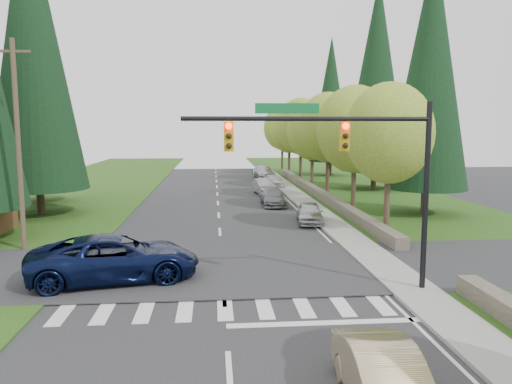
{
  "coord_description": "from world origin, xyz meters",
  "views": [
    {
      "loc": [
        -0.33,
        -12.48,
        5.89
      ],
      "look_at": [
        1.72,
        11.43,
        2.8
      ],
      "focal_mm": 35.0,
      "sensor_mm": 36.0,
      "label": 1
    }
  ],
  "objects": [
    {
      "name": "parked_car_a",
      "position": [
        5.6,
        17.64,
        0.66
      ],
      "size": [
        1.99,
        4.0,
        1.31
      ],
      "primitive_type": "imported",
      "rotation": [
        0.0,
        0.0,
        -0.12
      ],
      "color": "#B9B9BE",
      "rests_on": "ground"
    },
    {
      "name": "sidewalk_east",
      "position": [
        6.9,
        22.0,
        0.07
      ],
      "size": [
        1.8,
        80.0,
        0.13
      ],
      "primitive_type": "cube",
      "color": "gray",
      "rests_on": "ground"
    },
    {
      "name": "decid_tree_5",
      "position": [
        9.1,
        49.0,
        5.53
      ],
      "size": [
        4.8,
        4.8,
        8.3
      ],
      "color": "#38281C",
      "rests_on": "ground"
    },
    {
      "name": "decid_tree_0",
      "position": [
        9.2,
        14.0,
        5.6
      ],
      "size": [
        4.8,
        4.8,
        8.37
      ],
      "color": "#38281C",
      "rests_on": "ground"
    },
    {
      "name": "suv_navy",
      "position": [
        -4.16,
        6.7,
        0.89
      ],
      "size": [
        6.91,
        4.22,
        1.79
      ],
      "primitive_type": "imported",
      "rotation": [
        0.0,
        0.0,
        1.78
      ],
      "color": "#0A1336",
      "rests_on": "ground"
    },
    {
      "name": "parked_car_d",
      "position": [
        5.6,
        36.42,
        0.66
      ],
      "size": [
        2.05,
        4.02,
        1.31
      ],
      "primitive_type": "imported",
      "rotation": [
        0.0,
        0.0,
        0.13
      ],
      "color": "silver",
      "rests_on": "ground"
    },
    {
      "name": "parked_car_b",
      "position": [
        4.2,
        24.9,
        0.63
      ],
      "size": [
        1.8,
        4.37,
        1.26
      ],
      "primitive_type": "imported",
      "rotation": [
        0.0,
        0.0,
        -0.01
      ],
      "color": "slate",
      "rests_on": "ground"
    },
    {
      "name": "curb_east",
      "position": [
        6.05,
        22.0,
        0.07
      ],
      "size": [
        0.2,
        80.0,
        0.13
      ],
      "primitive_type": "cube",
      "color": "gray",
      "rests_on": "ground"
    },
    {
      "name": "parked_car_c",
      "position": [
        4.2,
        31.37,
        0.68
      ],
      "size": [
        1.91,
        4.27,
        1.36
      ],
      "primitive_type": "imported",
      "rotation": [
        0.0,
        0.0,
        0.12
      ],
      "color": "#A1A1A5",
      "rests_on": "ground"
    },
    {
      "name": "cross_street",
      "position": [
        0.0,
        8.0,
        0.0
      ],
      "size": [
        120.0,
        8.0,
        0.1
      ],
      "primitive_type": "cube",
      "color": "#28282B",
      "rests_on": "ground"
    },
    {
      "name": "sedan_champagne",
      "position": [
        3.2,
        -2.93,
        0.68
      ],
      "size": [
        1.5,
        4.13,
        1.35
      ],
      "primitive_type": "imported",
      "rotation": [
        0.0,
        0.0,
        -0.02
      ],
      "color": "#CDB588",
      "rests_on": "ground"
    },
    {
      "name": "decid_tree_6",
      "position": [
        9.2,
        56.0,
        5.86
      ],
      "size": [
        5.2,
        5.2,
        8.86
      ],
      "color": "#38281C",
      "rests_on": "ground"
    },
    {
      "name": "conifer_w_c",
      "position": [
        -12.0,
        22.0,
        11.29
      ],
      "size": [
        6.46,
        6.46,
        20.8
      ],
      "color": "#38281C",
      "rests_on": "ground"
    },
    {
      "name": "conifer_w_e",
      "position": [
        -14.0,
        28.0,
        10.29
      ],
      "size": [
        5.78,
        5.78,
        18.8
      ],
      "color": "#38281C",
      "rests_on": "ground"
    },
    {
      "name": "conifer_e_c",
      "position": [
        14.0,
        48.0,
        9.29
      ],
      "size": [
        5.1,
        5.1,
        16.8
      ],
      "color": "#38281C",
      "rests_on": "ground"
    },
    {
      "name": "conifer_e_b",
      "position": [
        15.0,
        34.0,
        10.79
      ],
      "size": [
        6.12,
        6.12,
        19.8
      ],
      "color": "#38281C",
      "rests_on": "ground"
    },
    {
      "name": "parked_car_e",
      "position": [
        5.6,
        46.03,
        0.73
      ],
      "size": [
        2.6,
        5.23,
        1.46
      ],
      "primitive_type": "imported",
      "rotation": [
        0.0,
        0.0,
        0.11
      ],
      "color": "silver",
      "rests_on": "ground"
    },
    {
      "name": "decid_tree_3",
      "position": [
        9.2,
        35.0,
        5.66
      ],
      "size": [
        5.0,
        5.0,
        8.55
      ],
      "color": "#38281C",
      "rests_on": "ground"
    },
    {
      "name": "decid_tree_4",
      "position": [
        9.3,
        42.0,
        6.06
      ],
      "size": [
        5.4,
        5.4,
        9.18
      ],
      "color": "#38281C",
      "rests_on": "ground"
    },
    {
      "name": "decid_tree_2",
      "position": [
        9.1,
        28.0,
        5.93
      ],
      "size": [
        5.0,
        5.0,
        8.82
      ],
      "color": "#38281C",
      "rests_on": "ground"
    },
    {
      "name": "stone_wall_north",
      "position": [
        8.6,
        30.0,
        0.35
      ],
      "size": [
        0.7,
        40.0,
        0.7
      ],
      "primitive_type": "cube",
      "color": "#4C4438",
      "rests_on": "ground"
    },
    {
      "name": "grass_east",
      "position": [
        13.0,
        20.0,
        0.03
      ],
      "size": [
        14.0,
        110.0,
        0.06
      ],
      "primitive_type": "cube",
      "color": "#284813",
      "rests_on": "ground"
    },
    {
      "name": "conifer_e_a",
      "position": [
        14.0,
        20.0,
        9.79
      ],
      "size": [
        5.44,
        5.44,
        17.8
      ],
      "color": "#38281C",
      "rests_on": "ground"
    },
    {
      "name": "utility_pole",
      "position": [
        -9.5,
        12.0,
        5.14
      ],
      "size": [
        1.6,
        0.24,
        10.0
      ],
      "color": "#473828",
      "rests_on": "ground"
    },
    {
      "name": "traffic_signal",
      "position": [
        4.37,
        4.5,
        4.98
      ],
      "size": [
        8.7,
        0.37,
        6.8
      ],
      "color": "black",
      "rests_on": "ground"
    },
    {
      "name": "ground",
      "position": [
        0.0,
        0.0,
        0.0
      ],
      "size": [
        120.0,
        120.0,
        0.0
      ],
      "primitive_type": "plane",
      "color": "#28282B",
      "rests_on": "ground"
    },
    {
      "name": "grass_west",
      "position": [
        -13.0,
        20.0,
        0.03
      ],
      "size": [
        14.0,
        110.0,
        0.06
      ],
      "primitive_type": "cube",
      "color": "#284813",
      "rests_on": "ground"
    },
    {
      "name": "decid_tree_1",
      "position": [
        9.3,
        21.0,
        5.8
      ],
      "size": [
        5.2,
        5.2,
        8.8
      ],
      "color": "#38281C",
      "rests_on": "ground"
    }
  ]
}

